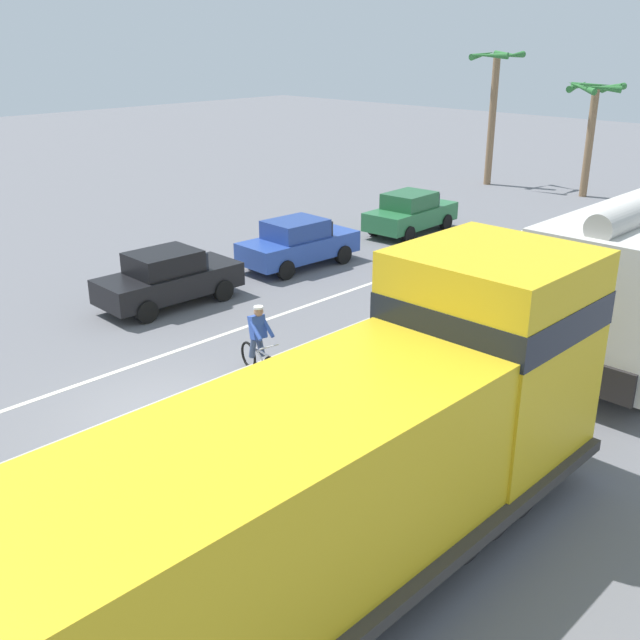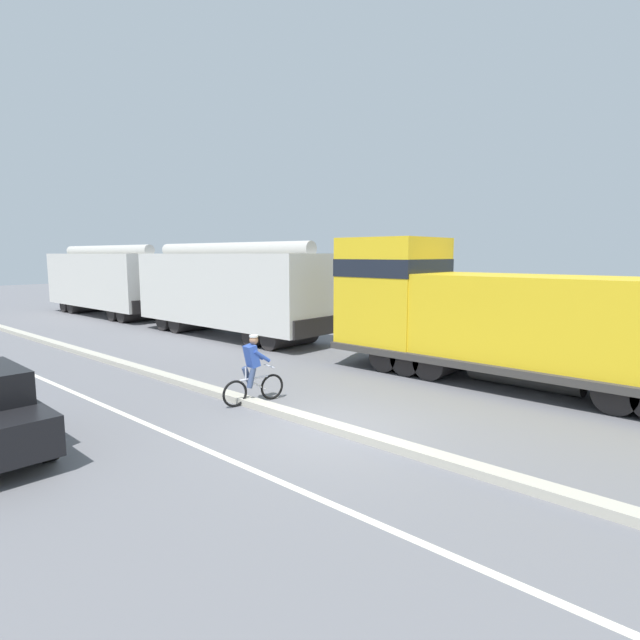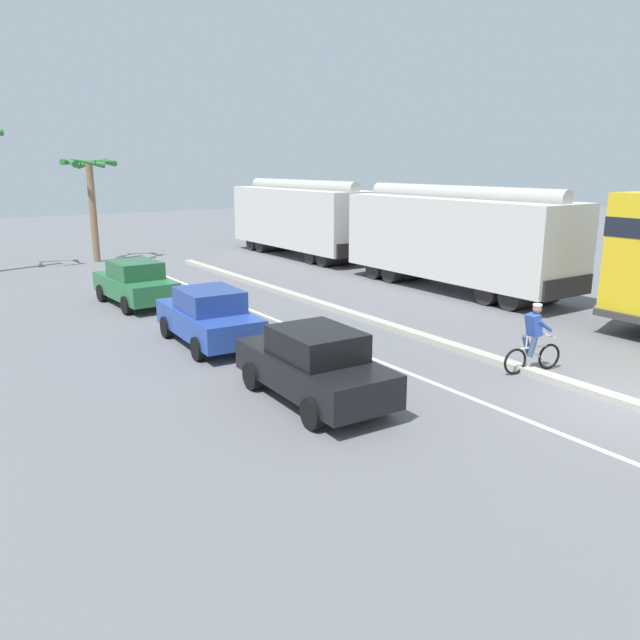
% 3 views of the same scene
% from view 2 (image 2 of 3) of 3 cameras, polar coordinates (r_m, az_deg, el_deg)
% --- Properties ---
extents(ground_plane, '(120.00, 120.00, 0.00)m').
position_cam_2_polar(ground_plane, '(10.79, 1.15, -12.40)').
color(ground_plane, slate).
extents(median_curb, '(0.36, 36.00, 0.16)m').
position_cam_2_polar(median_curb, '(15.19, -16.47, -6.48)').
color(median_curb, '#B2AD9E').
rests_on(median_curb, ground).
extents(lane_stripe, '(0.14, 36.00, 0.01)m').
position_cam_2_polar(lane_stripe, '(14.14, -24.80, -8.24)').
color(lane_stripe, silver).
rests_on(lane_stripe, ground).
extents(locomotive, '(3.10, 11.61, 4.20)m').
position_cam_2_polar(locomotive, '(15.07, 19.70, -0.08)').
color(locomotive, gold).
rests_on(locomotive, ground).
extents(hopper_car_lead, '(2.90, 10.60, 4.18)m').
position_cam_2_polar(hopper_car_lead, '(22.55, -10.27, 3.35)').
color(hopper_car_lead, beige).
rests_on(hopper_car_lead, ground).
extents(hopper_car_middle, '(2.90, 10.60, 4.18)m').
position_cam_2_polar(hopper_car_middle, '(32.46, -23.08, 4.12)').
color(hopper_car_middle, beige).
rests_on(hopper_car_middle, ground).
extents(cyclist, '(1.69, 0.55, 1.71)m').
position_cam_2_polar(cyclist, '(12.47, -7.67, -5.81)').
color(cyclist, black).
rests_on(cyclist, ground).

